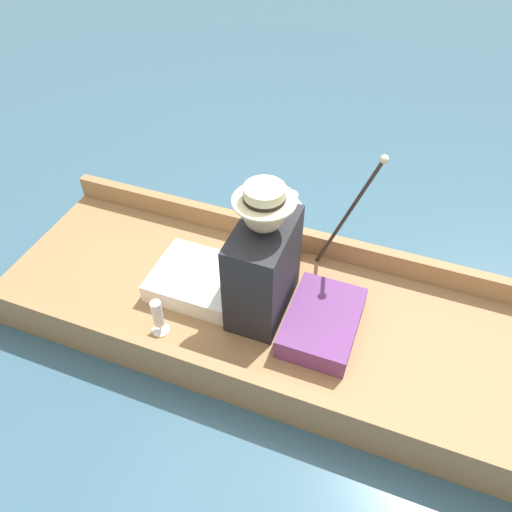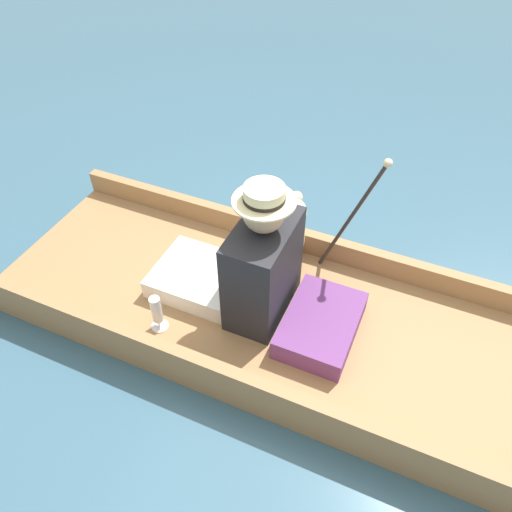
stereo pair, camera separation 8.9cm
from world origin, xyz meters
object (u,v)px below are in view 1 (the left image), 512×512
teddy_bear (287,230)px  walking_cane (354,205)px  wine_glass (158,315)px  seated_person (247,266)px

teddy_bear → walking_cane: bearing=-83.6°
teddy_bear → wine_glass: teddy_bear is taller
walking_cane → seated_person: bearing=135.8°
wine_glass → walking_cane: 1.12m
seated_person → wine_glass: seated_person is taller
teddy_bear → walking_cane: size_ratio=0.57×
teddy_bear → wine_glass: bearing=150.0°
seated_person → wine_glass: bearing=139.9°
seated_person → wine_glass: size_ratio=3.61×
teddy_bear → wine_glass: 0.84m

